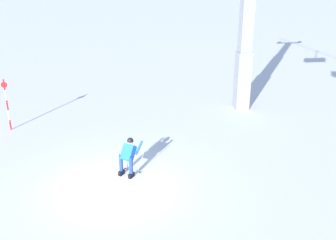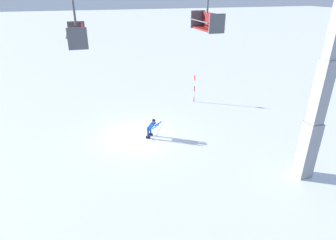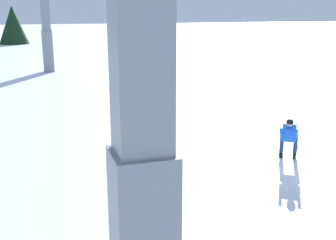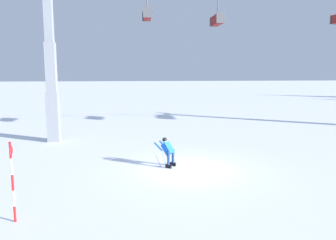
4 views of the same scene
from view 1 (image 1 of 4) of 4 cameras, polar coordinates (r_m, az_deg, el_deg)
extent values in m
plane|color=white|center=(13.23, -7.88, -9.96)|extent=(260.00, 260.00, 0.00)
cube|color=white|center=(13.93, -7.02, -8.20)|extent=(1.39, 1.05, 0.01)
cube|color=black|center=(13.89, -7.04, -7.89)|extent=(0.29, 0.25, 0.16)
cylinder|color=navy|center=(13.71, -7.11, -6.43)|extent=(0.13, 0.13, 0.63)
cube|color=white|center=(13.72, -5.55, -8.62)|extent=(1.39, 1.05, 0.01)
cube|color=black|center=(13.68, -5.56, -8.31)|extent=(0.29, 0.25, 0.16)
cylinder|color=navy|center=(13.49, -5.62, -6.84)|extent=(0.13, 0.13, 0.63)
cube|color=blue|center=(13.55, -6.04, -4.92)|extent=(0.69, 0.66, 0.63)
sphere|color=beige|center=(13.53, -5.71, -3.27)|extent=(0.21, 0.21, 0.21)
sphere|color=black|center=(13.51, -5.72, -3.13)|extent=(0.23, 0.23, 0.23)
cylinder|color=blue|center=(13.91, -6.00, -3.82)|extent=(0.43, 0.35, 0.42)
cylinder|color=gray|center=(14.19, -6.01, -5.77)|extent=(0.47, 0.20, 1.07)
cylinder|color=black|center=(14.25, -6.50, -7.28)|extent=(0.07, 0.07, 0.01)
cylinder|color=blue|center=(13.68, -4.39, -4.20)|extent=(0.43, 0.35, 0.42)
cylinder|color=gray|center=(13.92, -4.10, -6.26)|extent=(0.33, 0.39, 1.07)
cylinder|color=black|center=(13.93, -4.28, -7.88)|extent=(0.07, 0.07, 0.01)
cube|color=gray|center=(20.66, 11.17, 5.83)|extent=(0.72, 0.72, 3.09)
cube|color=gray|center=(20.12, 11.79, 14.36)|extent=(0.61, 0.61, 3.09)
cylinder|color=red|center=(19.18, -22.72, -0.67)|extent=(0.07, 0.07, 0.49)
cylinder|color=white|center=(19.02, -22.92, 0.69)|extent=(0.07, 0.07, 0.49)
cylinder|color=red|center=(18.88, -23.12, 2.08)|extent=(0.07, 0.07, 0.49)
cylinder|color=white|center=(18.74, -23.32, 3.49)|extent=(0.07, 0.07, 0.49)
cylinder|color=red|center=(18.62, -23.53, 4.92)|extent=(0.07, 0.07, 0.49)
cylinder|color=red|center=(18.61, -23.54, 4.88)|extent=(0.02, 0.28, 0.28)
camera|label=2|loc=(18.67, 58.65, 18.51)|focal=30.14mm
camera|label=3|loc=(24.66, 10.75, 15.61)|focal=45.17mm
camera|label=4|loc=(20.40, -55.22, 5.60)|focal=35.84mm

